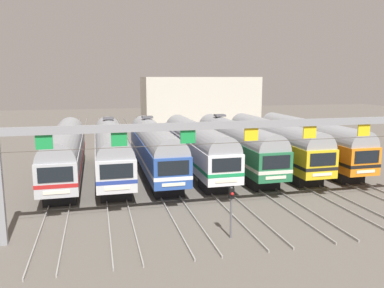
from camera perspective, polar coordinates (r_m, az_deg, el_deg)
The scene contains 12 objects.
ground_plane at distance 37.75m, azimuth 0.60°, elevation -4.12°, with size 160.00×160.00×0.00m, color #5B564F.
track_bed at distance 54.02m, azimuth -3.93°, elevation 0.19°, with size 25.54×70.00×0.15m.
commuter_train_stainless at distance 36.14m, azimuth -18.17°, elevation -0.89°, with size 2.88×18.06×4.77m.
commuter_train_silver at distance 36.05m, azimuth -11.82°, elevation -0.62°, with size 2.88×18.06×5.05m.
commuter_train_blue at distance 36.41m, azimuth -5.51°, elevation -0.36°, with size 2.88×18.06×5.05m.
commuter_train_white at distance 37.19m, azimuth 0.61°, elevation -0.10°, with size 2.88×18.06×4.77m.
commuter_train_green at distance 38.38m, azimuth 6.41°, elevation 0.15°, with size 2.88×18.06×5.05m.
commuter_train_yellow at distance 39.93m, azimuth 11.81°, elevation 0.38°, with size 2.88×18.06×4.77m.
commuter_train_orange at distance 41.82m, azimuth 16.76°, elevation 0.59°, with size 2.88×18.06×4.77m.
catenary_gantry at distance 24.09m, azimuth 8.71°, elevation 0.94°, with size 29.28×0.44×6.97m.
yard_signal_mast at distance 22.21m, azimuth 5.81°, elevation -8.61°, with size 0.28×0.35×3.00m.
maintenance_building at distance 80.17m, azimuth 1.13°, elevation 6.59°, with size 23.20×10.00×9.12m, color beige.
Camera 1 is at (-9.21, -35.46, 9.10)m, focal length 36.20 mm.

